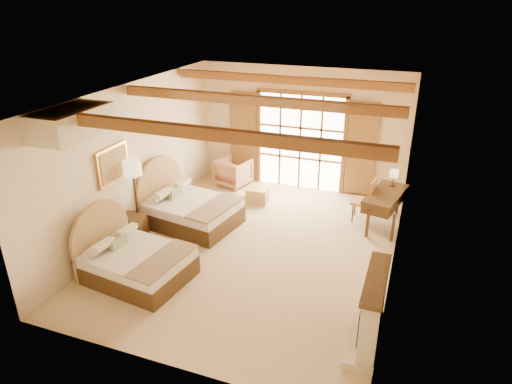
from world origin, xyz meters
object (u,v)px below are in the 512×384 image
at_px(armchair, 233,172).
at_px(desk, 384,208).
at_px(nightstand, 133,229).
at_px(bed_far, 187,208).
at_px(bed_near, 131,260).

height_order(armchair, desk, desk).
relative_size(nightstand, desk, 0.37).
height_order(bed_far, nightstand, bed_far).
bearing_deg(nightstand, bed_near, -70.29).
xyz_separation_m(bed_near, bed_far, (-0.06, 2.25, 0.03)).
bearing_deg(bed_near, desk, 49.37).
bearing_deg(desk, bed_near, -125.78).
bearing_deg(armchair, bed_far, 101.30).
xyz_separation_m(bed_far, nightstand, (-0.68, -1.11, -0.09)).
bearing_deg(bed_near, armchair, 96.80).
relative_size(armchair, desk, 0.52).
distance_m(bed_near, bed_far, 2.26).
xyz_separation_m(bed_near, nightstand, (-0.74, 1.14, -0.07)).
bearing_deg(nightstand, desk, 14.76).
distance_m(nightstand, armchair, 3.67).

